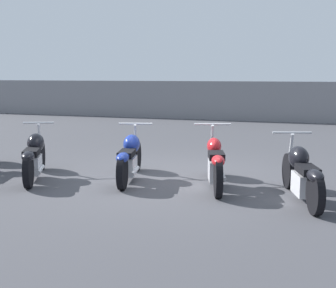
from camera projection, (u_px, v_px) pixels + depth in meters
The scene contains 6 objects.
ground_plane at pixel (171, 179), 8.21m from camera, with size 60.00×60.00×0.00m, color #424247.
fence_back at pixel (261, 102), 18.22m from camera, with size 40.00×0.04×1.56m.
motorcycle_slot_1 at pixel (35, 156), 8.19m from camera, with size 1.05×1.87×0.94m.
motorcycle_slot_2 at pixel (130, 157), 8.10m from camera, with size 0.79×2.01×0.93m.
motorcycle_slot_3 at pixel (215, 162), 7.60m from camera, with size 0.88×2.01×0.98m.
motorcycle_slot_4 at pixel (302, 174), 6.75m from camera, with size 0.86×1.95×0.94m.
Camera 1 is at (2.59, -7.61, 1.82)m, focal length 50.00 mm.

